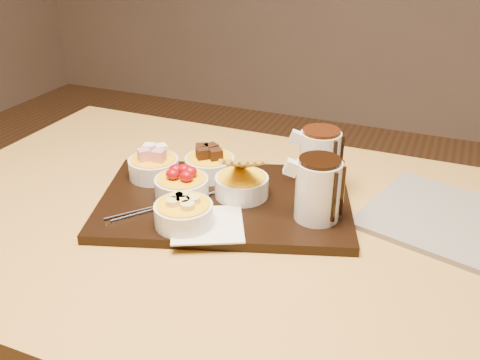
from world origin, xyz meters
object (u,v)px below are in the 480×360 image
at_px(bowl_strawberries, 182,188).
at_px(pitcher_milk_chocolate, 320,159).
at_px(dining_table, 225,261).
at_px(serving_board, 225,201).
at_px(newspaper, 460,223).
at_px(pitcher_dark_chocolate, 318,190).

distance_m(bowl_strawberries, pitcher_milk_chocolate, 0.27).
xyz_separation_m(dining_table, bowl_strawberries, (-0.09, 0.01, 0.14)).
relative_size(serving_board, newspaper, 1.47).
bearing_deg(pitcher_dark_chocolate, pitcher_milk_chocolate, 85.60).
height_order(pitcher_dark_chocolate, pitcher_milk_chocolate, same).
xyz_separation_m(dining_table, serving_board, (-0.02, 0.04, 0.11)).
distance_m(bowl_strawberries, pitcher_dark_chocolate, 0.25).
bearing_deg(pitcher_milk_chocolate, newspaper, -24.39).
xyz_separation_m(pitcher_dark_chocolate, newspaper, (0.23, 0.10, -0.07)).
relative_size(pitcher_milk_chocolate, newspaper, 0.34).
bearing_deg(newspaper, pitcher_milk_chocolate, -170.34).
xyz_separation_m(dining_table, newspaper, (0.39, 0.13, 0.10)).
xyz_separation_m(serving_board, newspaper, (0.41, 0.09, -0.00)).
distance_m(dining_table, pitcher_dark_chocolate, 0.24).
bearing_deg(pitcher_dark_chocolate, newspaper, 4.52).
distance_m(bowl_strawberries, newspaper, 0.50).
bearing_deg(newspaper, bowl_strawberries, -149.98).
distance_m(pitcher_milk_chocolate, newspaper, 0.27).
distance_m(serving_board, pitcher_milk_chocolate, 0.20).
bearing_deg(pitcher_dark_chocolate, serving_board, 160.02).
xyz_separation_m(dining_table, pitcher_milk_chocolate, (0.13, 0.16, 0.17)).
bearing_deg(pitcher_milk_chocolate, bowl_strawberries, -163.61).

